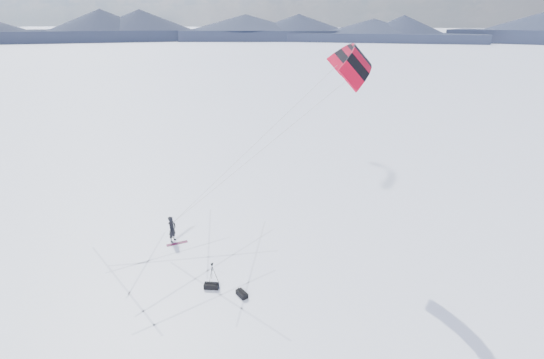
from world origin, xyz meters
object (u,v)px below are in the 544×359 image
(snowboard, at_px, (177,243))
(tripod, at_px, (212,270))
(gear_bag_b, at_px, (242,294))
(snowkiter, at_px, (173,241))
(gear_bag_a, at_px, (211,286))

(snowboard, xyz_separation_m, tripod, (4.41, -3.16, 0.82))
(tripod, distance_m, gear_bag_b, 2.40)
(snowboard, height_order, tripod, tripod)
(snowboard, relative_size, gear_bag_b, 1.73)
(snowkiter, height_order, snowboard, snowkiter)
(tripod, bearing_deg, gear_bag_a, -84.05)
(snowkiter, height_order, gear_bag_b, snowkiter)
(tripod, bearing_deg, snowkiter, 133.71)
(snowkiter, bearing_deg, snowboard, -118.76)
(gear_bag_b, bearing_deg, snowboard, -175.71)
(tripod, height_order, gear_bag_b, tripod)
(snowkiter, relative_size, gear_bag_a, 2.12)
(snowkiter, distance_m, gear_bag_a, 6.45)
(snowkiter, xyz_separation_m, gear_bag_b, (7.04, -4.11, 0.16))
(snowboard, distance_m, gear_bag_b, 7.65)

